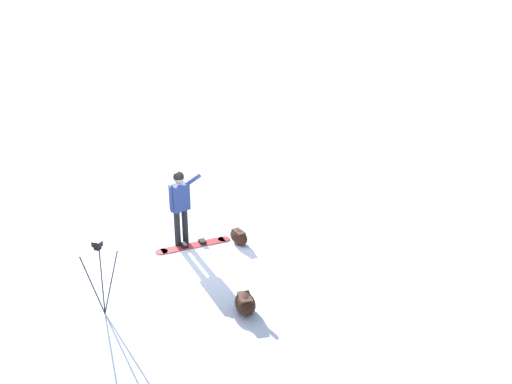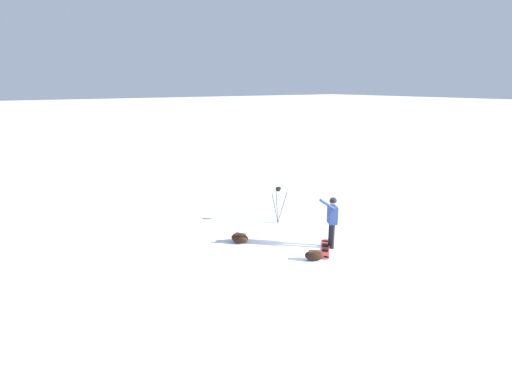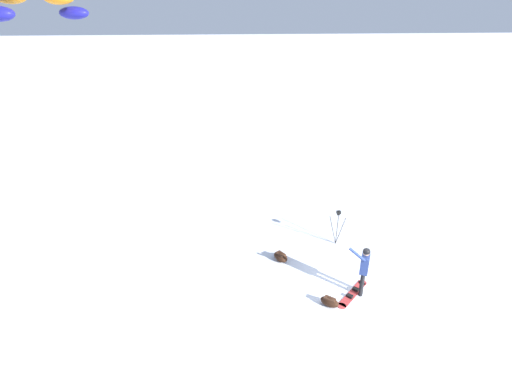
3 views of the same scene
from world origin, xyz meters
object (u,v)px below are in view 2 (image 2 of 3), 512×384
object	(u,v)px
camera_tripod	(278,198)
gear_bag_small	(314,255)
snowboard	(325,248)
gear_bag_large	(240,238)
snowboarder	(332,217)

from	to	relation	value
camera_tripod	gear_bag_small	distance (m)	3.89
camera_tripod	gear_bag_small	world-z (taller)	camera_tripod
snowboard	gear_bag_large	size ratio (longest dim) A/B	1.85
gear_bag_large	gear_bag_small	distance (m)	2.86
snowboarder	gear_bag_small	bearing A→B (deg)	112.23
camera_tripod	gear_bag_small	bearing A→B (deg)	160.35
snowboarder	camera_tripod	xyz separation A→B (m)	(3.07, -0.06, -0.05)
snowboarder	gear_bag_large	world-z (taller)	snowboarder
camera_tripod	snowboarder	bearing A→B (deg)	178.96
snowboard	gear_bag_large	distance (m)	3.00
gear_bag_small	snowboard	bearing A→B (deg)	-63.12
snowboard	camera_tripod	world-z (taller)	camera_tripod
snowboarder	camera_tripod	world-z (taller)	snowboarder
gear_bag_large	camera_tripod	world-z (taller)	camera_tripod
camera_tripod	gear_bag_small	size ratio (longest dim) A/B	2.24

